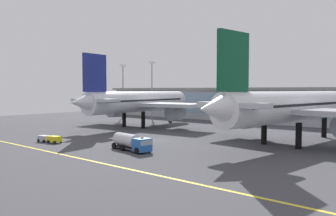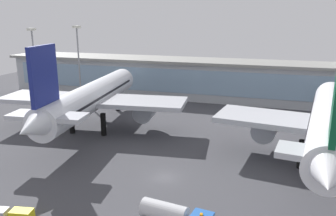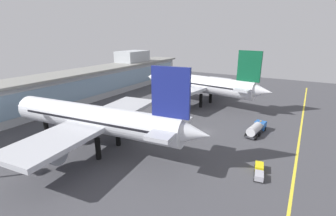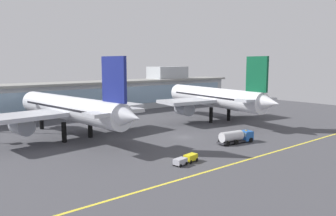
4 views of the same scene
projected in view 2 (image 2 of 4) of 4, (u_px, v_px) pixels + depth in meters
The scene contains 7 objects.
ground_plane at pixel (165, 177), 52.45m from camera, with size 187.09×187.09×0.00m, color #424247.
terminal_building at pixel (227, 79), 99.48m from camera, with size 136.63×14.00×16.64m.
airliner_near_left at pixel (92, 98), 72.60m from camera, with size 40.52×50.89×19.54m.
airliner_near_right at pixel (330, 123), 54.96m from camera, with size 37.46×50.90×19.98m.
baggage_tug_near at pixel (11, 214), 41.35m from camera, with size 5.77×2.59×1.40m.
apron_light_mast_west at pixel (34, 52), 98.48m from camera, with size 1.80×1.80×20.56m.
apron_light_mast_centre at pixel (78, 51), 97.46m from camera, with size 1.80×1.80×21.26m.
Camera 2 is at (14.77, -45.54, 23.92)m, focal length 36.66 mm.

